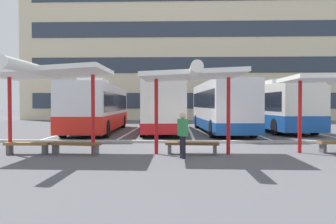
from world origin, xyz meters
The scene contains 18 objects.
ground_plane centered at (0.00, 0.00, 0.00)m, with size 160.00×160.00×0.00m, color #515156.
terminal_building centered at (0.03, 32.06, 8.32)m, with size 39.24×16.06×19.38m.
coach_bus_0 centered at (-6.20, 7.65, 1.56)m, with size 3.11×10.98×3.44m.
coach_bus_1 centered at (-2.19, 8.80, 1.66)m, with size 3.71×12.24×3.54m.
coach_bus_2 centered at (2.00, 7.70, 1.69)m, with size 3.17×10.62×3.61m.
coach_bus_3 centered at (5.86, 10.21, 1.60)m, with size 3.59×12.30×3.50m.
lane_stripe_0 centered at (-8.02, 9.03, 0.00)m, with size 0.16×14.00×0.01m, color white.
lane_stripe_1 centered at (-4.01, 9.03, 0.00)m, with size 0.16×14.00×0.01m, color white.
lane_stripe_2 centered at (0.00, 9.03, 0.00)m, with size 0.16×14.00×0.01m, color white.
lane_stripe_3 centered at (4.01, 9.03, 0.00)m, with size 0.16×14.00×0.01m, color white.
lane_stripe_4 centered at (8.02, 9.03, 0.00)m, with size 0.16×14.00×0.01m, color white.
waiting_shelter_0 centered at (-5.52, -2.46, 2.96)m, with size 4.13×4.90×3.23m.
bench_0 centered at (-6.42, -2.21, 0.33)m, with size 1.63×0.44×0.45m.
bench_1 centered at (-4.62, -2.18, 0.34)m, with size 1.94×0.68×0.45m.
waiting_shelter_1 centered at (-0.29, -2.28, 2.86)m, with size 3.68×4.69×3.09m.
bench_2 centered at (-0.29, -1.96, 0.34)m, with size 2.00×0.49×0.45m.
platform_kerb centered at (0.00, 1.58, 0.06)m, with size 44.00×0.24×0.12m, color #ADADA8.
waiting_passenger_0 centered at (-0.66, -2.96, 0.89)m, with size 0.37×0.50×1.57m.
Camera 1 is at (-0.80, -14.21, 1.86)m, focal length 35.14 mm.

